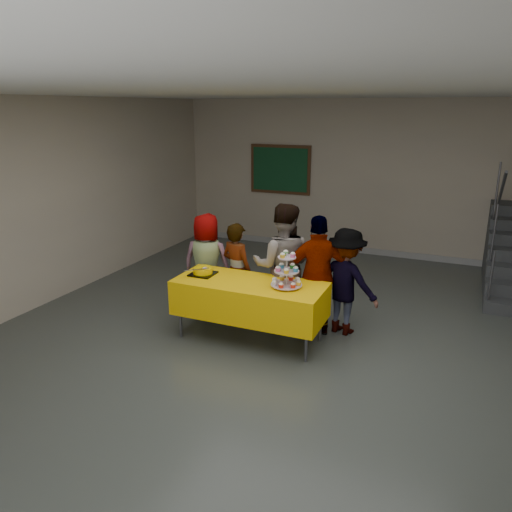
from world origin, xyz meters
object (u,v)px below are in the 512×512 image
at_px(schoolchild_a, 207,263).
at_px(noticeboard, 280,169).
at_px(schoolchild_c, 283,266).
at_px(schoolchild_b, 237,271).
at_px(bear_cake, 203,270).
at_px(cupcake_stand, 287,274).
at_px(bake_table, 250,298).
at_px(schoolchild_e, 346,282).
at_px(schoolchild_d, 318,276).

distance_m(schoolchild_a, noticeboard, 3.92).
height_order(schoolchild_a, schoolchild_c, schoolchild_c).
height_order(schoolchild_a, schoolchild_b, schoolchild_a).
bearing_deg(schoolchild_a, noticeboard, -95.50).
xyz_separation_m(bear_cake, noticeboard, (-0.61, 4.41, 0.77)).
bearing_deg(cupcake_stand, bake_table, -178.07).
bearing_deg(noticeboard, schoolchild_e, -58.21).
xyz_separation_m(cupcake_stand, schoolchild_d, (0.25, 0.51, -0.15)).
distance_m(bear_cake, schoolchild_b, 0.61).
height_order(bear_cake, schoolchild_b, schoolchild_b).
relative_size(schoolchild_b, schoolchild_d, 0.87).
xyz_separation_m(schoolchild_b, schoolchild_d, (1.17, -0.05, 0.10)).
height_order(schoolchild_a, noticeboard, noticeboard).
bearing_deg(cupcake_stand, schoolchild_d, 63.99).
bearing_deg(bake_table, bear_cake, 178.07).
relative_size(bake_table, noticeboard, 1.45).
distance_m(bake_table, schoolchild_a, 1.14).
relative_size(bear_cake, schoolchild_e, 0.26).
relative_size(cupcake_stand, bear_cake, 1.24).
relative_size(schoolchild_a, schoolchild_e, 1.03).
relative_size(schoolchild_a, noticeboard, 1.10).
height_order(cupcake_stand, schoolchild_b, schoolchild_b).
relative_size(schoolchild_a, schoolchild_b, 1.06).
bearing_deg(bake_table, schoolchild_a, 146.63).
xyz_separation_m(bake_table, schoolchild_d, (0.73, 0.53, 0.23)).
height_order(bake_table, schoolchild_d, schoolchild_d).
bearing_deg(schoolchild_b, schoolchild_c, -161.62).
xyz_separation_m(schoolchild_b, noticeboard, (-0.83, 3.86, 0.92)).
bearing_deg(schoolchild_a, cupcake_stand, 146.38).
bearing_deg(schoolchild_a, schoolchild_c, 167.59).
height_order(cupcake_stand, schoolchild_e, schoolchild_e).
distance_m(schoolchild_e, noticeboard, 4.49).
relative_size(schoolchild_d, schoolchild_e, 1.12).
xyz_separation_m(bake_table, schoolchild_c, (0.22, 0.58, 0.28)).
xyz_separation_m(cupcake_stand, schoolchild_a, (-1.42, 0.60, -0.22)).
bearing_deg(schoolchild_b, cupcake_stand, 166.44).
relative_size(bear_cake, schoolchild_a, 0.25).
height_order(cupcake_stand, bear_cake, cupcake_stand).
distance_m(cupcake_stand, schoolchild_d, 0.59).
xyz_separation_m(schoolchild_d, schoolchild_e, (0.31, 0.16, -0.09)).
xyz_separation_m(cupcake_stand, noticeboard, (-1.75, 4.41, 0.67)).
distance_m(schoolchild_d, noticeboard, 4.46).
xyz_separation_m(schoolchild_c, schoolchild_e, (0.82, 0.11, -0.14)).
xyz_separation_m(schoolchild_d, noticeboard, (-2.00, 3.90, 0.82)).
bearing_deg(schoolchild_c, noticeboard, -85.74).
xyz_separation_m(bake_table, bear_cake, (-0.67, 0.02, 0.27)).
distance_m(bake_table, bear_cake, 0.72).
distance_m(cupcake_stand, schoolchild_c, 0.63).
bearing_deg(schoolchild_b, bear_cake, 85.35).
relative_size(cupcake_stand, schoolchild_c, 0.27).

